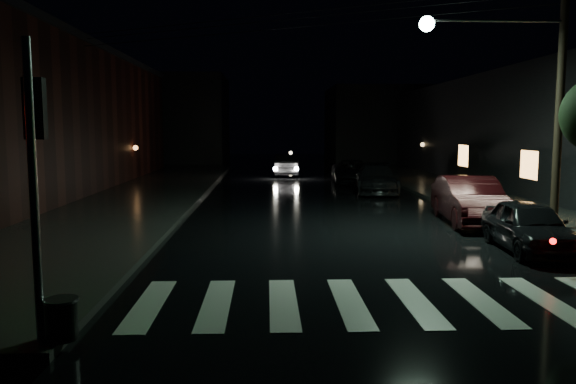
{
  "coord_description": "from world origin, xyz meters",
  "views": [
    {
      "loc": [
        0.92,
        -9.3,
        3.13
      ],
      "look_at": [
        1.42,
        4.16,
        1.6
      ],
      "focal_mm": 35.0,
      "sensor_mm": 36.0,
      "label": 1
    }
  ],
  "objects": [
    {
      "name": "ground",
      "position": [
        0.0,
        0.0,
        0.0
      ],
      "size": [
        120.0,
        120.0,
        0.0
      ],
      "primitive_type": "plane",
      "color": "black",
      "rests_on": "ground"
    },
    {
      "name": "sidewalk_left",
      "position": [
        -5.0,
        14.0,
        0.07
      ],
      "size": [
        6.0,
        44.0,
        0.15
      ],
      "primitive_type": "cube",
      "color": "#282826",
      "rests_on": "ground"
    },
    {
      "name": "sidewalk_right",
      "position": [
        10.0,
        14.0,
        0.07
      ],
      "size": [
        4.0,
        44.0,
        0.15
      ],
      "primitive_type": "cube",
      "color": "#282826",
      "rests_on": "ground"
    },
    {
      "name": "building_far_left",
      "position": [
        -10.0,
        45.0,
        4.0
      ],
      "size": [
        14.0,
        10.0,
        8.0
      ],
      "primitive_type": "cube",
      "color": "black",
      "rests_on": "ground"
    },
    {
      "name": "building_far_right",
      "position": [
        14.0,
        45.0,
        3.5
      ],
      "size": [
        14.0,
        10.0,
        7.0
      ],
      "primitive_type": "cube",
      "color": "black",
      "rests_on": "ground"
    },
    {
      "name": "crosswalk",
      "position": [
        3.0,
        0.5,
        0.01
      ],
      "size": [
        9.0,
        3.0,
        0.01
      ],
      "primitive_type": "cube",
      "color": "beige",
      "rests_on": "ground"
    },
    {
      "name": "signal_pole_corner",
      "position": [
        -2.14,
        -1.46,
        1.54
      ],
      "size": [
        0.68,
        0.61,
        4.2
      ],
      "color": "slate",
      "rests_on": "ground"
    },
    {
      "name": "utility_pole",
      "position": [
        8.83,
        7.0,
        4.6
      ],
      "size": [
        4.92,
        0.44,
        8.0
      ],
      "color": "black",
      "rests_on": "ground"
    },
    {
      "name": "parked_car_a",
      "position": [
        7.6,
        4.58,
        0.65
      ],
      "size": [
        1.8,
        3.91,
        1.3
      ],
      "primitive_type": "imported",
      "rotation": [
        0.0,
        0.0,
        -0.07
      ],
      "color": "black",
      "rests_on": "ground"
    },
    {
      "name": "parked_car_b",
      "position": [
        7.59,
        8.76,
        0.78
      ],
      "size": [
        2.07,
        4.86,
        1.56
      ],
      "primitive_type": "imported",
      "rotation": [
        0.0,
        0.0,
        -0.09
      ],
      "color": "black",
      "rests_on": "ground"
    },
    {
      "name": "parked_car_c",
      "position": [
        6.24,
        17.76,
        0.7
      ],
      "size": [
        2.51,
        5.0,
        1.39
      ],
      "primitive_type": "imported",
      "rotation": [
        0.0,
        0.0,
        -0.12
      ],
      "color": "black",
      "rests_on": "ground"
    },
    {
      "name": "parked_car_d",
      "position": [
        5.8,
        22.64,
        0.66
      ],
      "size": [
        2.51,
        4.89,
        1.32
      ],
      "primitive_type": "imported",
      "rotation": [
        0.0,
        0.0,
        -0.07
      ],
      "color": "black",
      "rests_on": "ground"
    },
    {
      "name": "oncoming_car",
      "position": [
        2.31,
        27.75,
        0.72
      ],
      "size": [
        1.88,
        4.46,
        1.43
      ],
      "primitive_type": "imported",
      "rotation": [
        0.0,
        0.0,
        3.05
      ],
      "color": "black",
      "rests_on": "ground"
    }
  ]
}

